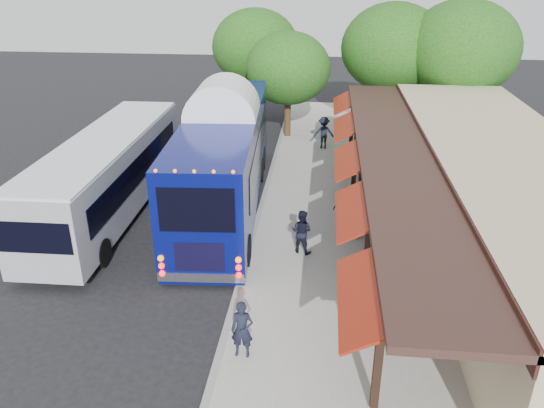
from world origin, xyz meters
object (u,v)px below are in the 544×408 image
at_px(coach_bus, 224,154).
at_px(sign_board, 357,277).
at_px(ped_c, 347,208).
at_px(ped_a, 242,330).
at_px(ped_b, 301,231).
at_px(city_bus, 108,172).
at_px(ped_d, 324,132).

bearing_deg(coach_bus, sign_board, -55.68).
distance_m(coach_bus, ped_c, 5.42).
xyz_separation_m(ped_a, sign_board, (2.92, 2.78, -0.05)).
bearing_deg(sign_board, ped_b, 109.22).
height_order(coach_bus, ped_a, coach_bus).
xyz_separation_m(city_bus, ped_d, (8.26, 8.49, -0.73)).
bearing_deg(ped_a, ped_b, 79.05).
distance_m(ped_b, ped_c, 2.39).
bearing_deg(ped_a, sign_board, 45.20).
relative_size(ped_b, ped_d, 0.91).
xyz_separation_m(ped_a, ped_d, (1.80, 16.55, 0.08)).
height_order(ped_a, ped_d, ped_d).
bearing_deg(ped_c, ped_a, 64.08).
bearing_deg(coach_bus, city_bus, -167.81).
bearing_deg(ped_c, sign_board, 87.26).
height_order(coach_bus, ped_b, coach_bus).
distance_m(ped_b, sign_board, 3.10).
distance_m(city_bus, ped_d, 11.87).
height_order(ped_c, sign_board, ped_c).
bearing_deg(ped_b, ped_c, -110.99).
distance_m(city_bus, ped_b, 8.15).
bearing_deg(ped_c, ped_d, -89.09).
distance_m(ped_a, ped_d, 16.65).
relative_size(coach_bus, city_bus, 1.12).
distance_m(ped_b, ped_d, 11.21).
bearing_deg(sign_board, ped_d, 80.03).
height_order(city_bus, ped_b, city_bus).
xyz_separation_m(ped_b, sign_board, (1.73, -2.58, -0.05)).
bearing_deg(ped_c, ped_b, 44.22).
bearing_deg(ped_d, ped_b, 81.04).
relative_size(ped_a, ped_d, 0.91).
relative_size(ped_b, ped_c, 0.90).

